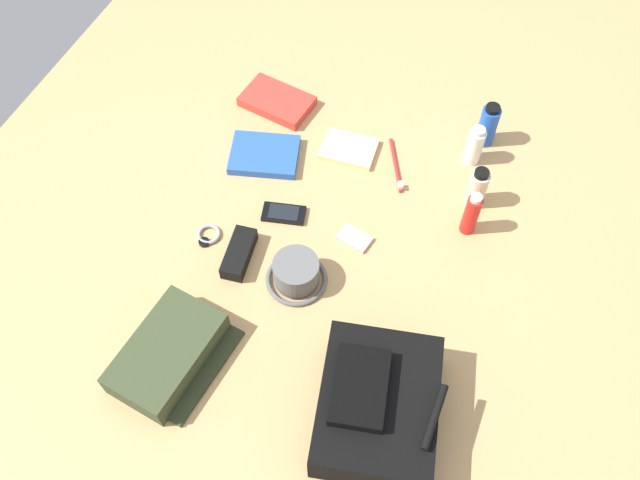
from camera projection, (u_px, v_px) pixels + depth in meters
The scene contains 16 objects.
ground_plane at pixel (320, 251), 1.75m from camera, with size 2.64×2.02×0.02m, color tan.
backpack at pixel (377, 405), 1.46m from camera, with size 0.37×0.31×0.14m.
toiletry_pouch at pixel (169, 354), 1.55m from camera, with size 0.29×0.23×0.07m.
bucket_hat at pixel (296, 273), 1.67m from camera, with size 0.15×0.15×0.08m.
deodorant_spray at pixel (488, 125), 1.88m from camera, with size 0.05×0.05×0.14m.
toothpaste_tube at pixel (475, 146), 1.85m from camera, with size 0.05×0.05×0.13m.
lotion_bottle at pixel (477, 188), 1.77m from camera, with size 0.05×0.05×0.13m.
sunscreen_spray at pixel (471, 214), 1.72m from camera, with size 0.04×0.04×0.14m.
paperback_novel at pixel (277, 102), 2.00m from camera, with size 0.15×0.22×0.03m.
travel_guidebook at pixel (264, 155), 1.90m from camera, with size 0.19×0.22×0.02m.
cell_phone at pixel (284, 213), 1.80m from camera, with size 0.08×0.12×0.01m.
media_player at pixel (354, 238), 1.76m from camera, with size 0.07×0.09×0.01m.
wristwatch at pixel (208, 235), 1.76m from camera, with size 0.07×0.06×0.01m.
toothbrush at pixel (396, 168), 1.88m from camera, with size 0.17×0.09×0.02m.
notepad at pixel (349, 149), 1.91m from camera, with size 0.11×0.15×0.02m, color beige.
sunglasses_case at pixel (239, 254), 1.71m from camera, with size 0.14×0.06×0.04m, color black.
Camera 1 is at (0.85, 0.35, 1.48)m, focal length 38.32 mm.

